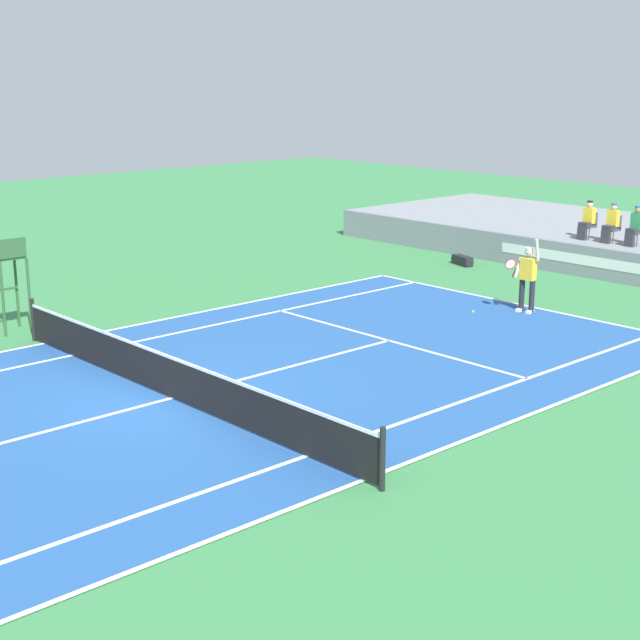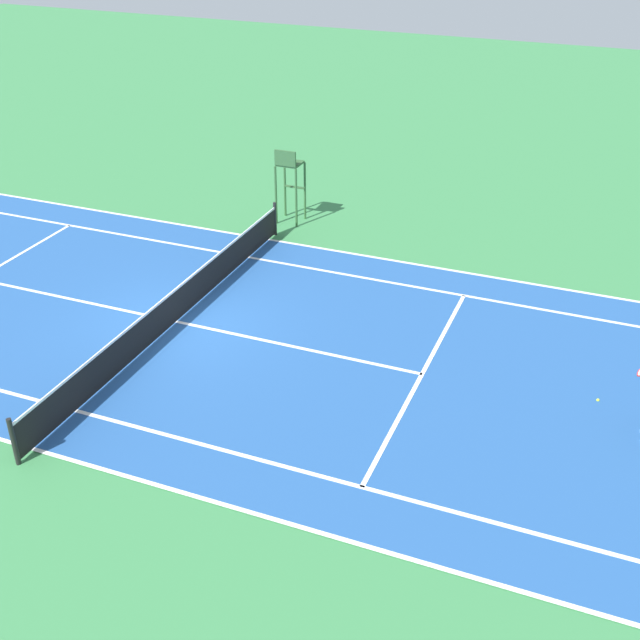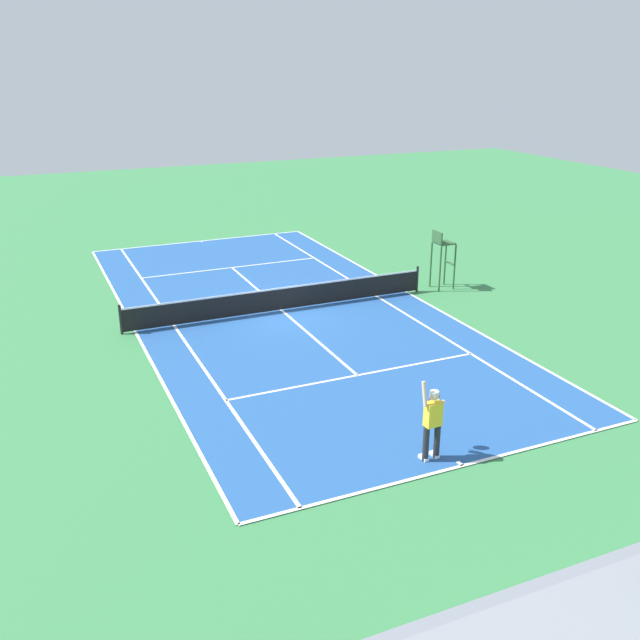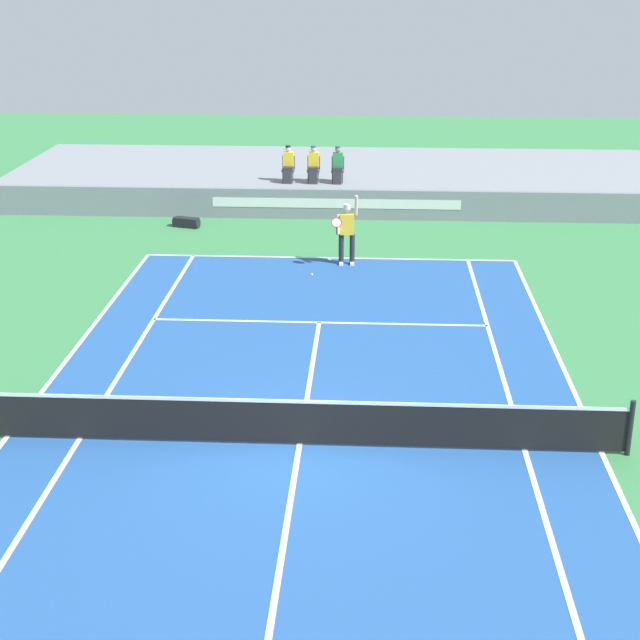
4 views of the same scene
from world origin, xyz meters
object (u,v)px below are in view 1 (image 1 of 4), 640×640
(umpire_chair, at_px, (9,272))
(tennis_player, at_px, (527,277))
(spectator_seated_1, at_px, (611,224))
(spectator_seated_0, at_px, (587,221))
(tennis_ball, at_px, (473,312))
(equipment_bag, at_px, (462,260))
(spectator_seated_2, at_px, (635,227))

(umpire_chair, bearing_deg, tennis_player, 56.11)
(spectator_seated_1, xyz_separation_m, umpire_chair, (-6.23, -17.73, -0.08))
(spectator_seated_0, bearing_deg, tennis_ball, -80.13)
(spectator_seated_0, xyz_separation_m, spectator_seated_1, (0.89, 0.00, 0.00))
(spectator_seated_0, xyz_separation_m, tennis_player, (2.25, -6.42, -0.64))
(tennis_ball, height_order, umpire_chair, umpire_chair)
(spectator_seated_1, bearing_deg, tennis_ball, -86.80)
(umpire_chair, bearing_deg, equipment_bag, 82.03)
(tennis_ball, bearing_deg, spectator_seated_2, 86.72)
(spectator_seated_2, xyz_separation_m, tennis_ball, (-0.43, -7.52, -1.60))
(spectator_seated_0, distance_m, umpire_chair, 18.51)
(spectator_seated_0, height_order, tennis_ball, spectator_seated_0)
(tennis_player, bearing_deg, spectator_seated_0, 109.34)
(spectator_seated_0, xyz_separation_m, equipment_bag, (-3.21, -2.49, -1.48))
(spectator_seated_0, distance_m, tennis_ball, 7.80)
(spectator_seated_1, relative_size, spectator_seated_2, 1.00)
(umpire_chair, bearing_deg, spectator_seated_0, 73.23)
(spectator_seated_0, distance_m, equipment_bag, 4.32)
(tennis_player, distance_m, tennis_ball, 1.74)
(spectator_seated_0, height_order, spectator_seated_2, same)
(tennis_ball, height_order, equipment_bag, equipment_bag)
(tennis_ball, bearing_deg, spectator_seated_1, 93.20)
(spectator_seated_1, relative_size, tennis_player, 0.61)
(tennis_ball, relative_size, equipment_bag, 0.07)
(spectator_seated_0, height_order, tennis_player, spectator_seated_0)
(spectator_seated_1, bearing_deg, tennis_player, -78.00)
(spectator_seated_0, bearing_deg, equipment_bag, -142.22)
(equipment_bag, bearing_deg, umpire_chair, -97.97)
(spectator_seated_2, xyz_separation_m, umpire_chair, (-7.08, -17.73, -0.08))
(spectator_seated_2, height_order, tennis_player, spectator_seated_2)
(equipment_bag, bearing_deg, spectator_seated_2, 26.67)
(spectator_seated_1, distance_m, equipment_bag, 5.01)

